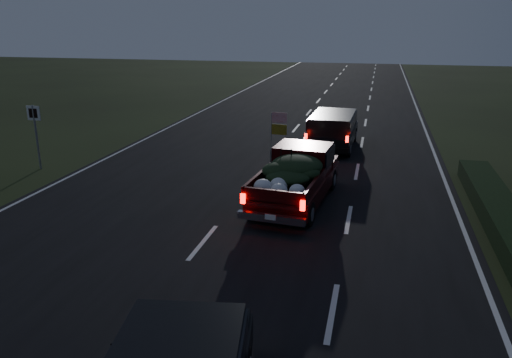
% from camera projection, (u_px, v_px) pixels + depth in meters
% --- Properties ---
extents(ground, '(120.00, 120.00, 0.00)m').
position_uv_depth(ground, '(203.00, 243.00, 13.04)').
color(ground, black).
rests_on(ground, ground).
extents(road_asphalt, '(14.00, 120.00, 0.02)m').
position_uv_depth(road_asphalt, '(203.00, 242.00, 13.03)').
color(road_asphalt, black).
rests_on(road_asphalt, ground).
extents(hedge_row, '(1.00, 10.00, 0.60)m').
position_uv_depth(hedge_row, '(502.00, 217.00, 13.96)').
color(hedge_row, black).
rests_on(hedge_row, ground).
extents(route_sign, '(0.55, 0.08, 2.50)m').
position_uv_depth(route_sign, '(35.00, 127.00, 19.08)').
color(route_sign, gray).
rests_on(route_sign, ground).
extents(pickup_truck, '(2.30, 5.01, 2.55)m').
position_uv_depth(pickup_truck, '(296.00, 174.00, 15.67)').
color(pickup_truck, '#350708').
rests_on(pickup_truck, ground).
extents(lead_suv, '(2.03, 4.59, 1.30)m').
position_uv_depth(lead_suv, '(333.00, 127.00, 22.44)').
color(lead_suv, black).
rests_on(lead_suv, ground).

